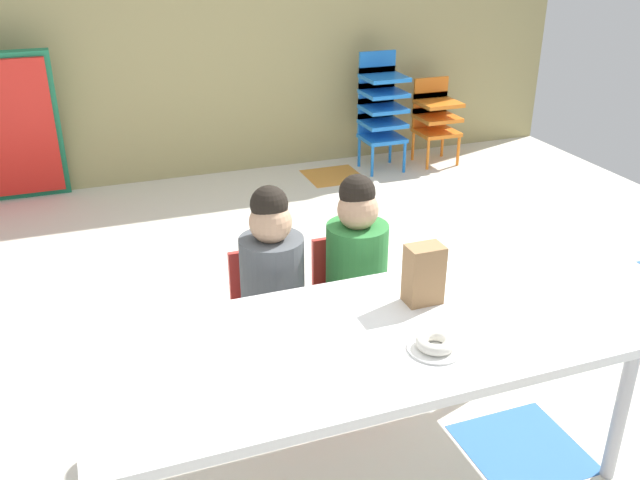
{
  "coord_description": "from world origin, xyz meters",
  "views": [
    {
      "loc": [
        -1.0,
        -2.58,
        1.85
      ],
      "look_at": [
        -0.25,
        -0.55,
        0.85
      ],
      "focal_mm": 38.95,
      "sensor_mm": 36.0,
      "label": 1
    }
  ],
  "objects_px": {
    "kid_chair_blue_stack": "(381,105)",
    "donut_powdered_on_plate": "(435,343)",
    "paper_bag_brown": "(424,274)",
    "paper_plate_near_edge": "(435,349)",
    "seated_child_middle_seat": "(356,258)",
    "craft_table": "(364,347)",
    "kid_chair_orange_stack": "(435,115)",
    "seated_child_near_camera": "(272,273)"
  },
  "relations": [
    {
      "from": "seated_child_near_camera",
      "to": "seated_child_middle_seat",
      "type": "xyz_separation_m",
      "value": [
        0.37,
        -0.0,
        0.0
      ]
    },
    {
      "from": "seated_child_middle_seat",
      "to": "kid_chair_blue_stack",
      "type": "xyz_separation_m",
      "value": [
        1.28,
        2.5,
        -0.04
      ]
    },
    {
      "from": "kid_chair_blue_stack",
      "to": "paper_plate_near_edge",
      "type": "xyz_separation_m",
      "value": [
        -1.33,
        -3.27,
        0.08
      ]
    },
    {
      "from": "seated_child_near_camera",
      "to": "kid_chair_orange_stack",
      "type": "relative_size",
      "value": 1.35
    },
    {
      "from": "donut_powdered_on_plate",
      "to": "kid_chair_orange_stack",
      "type": "bearing_deg",
      "value": 60.87
    },
    {
      "from": "kid_chair_orange_stack",
      "to": "paper_plate_near_edge",
      "type": "height_order",
      "value": "kid_chair_orange_stack"
    },
    {
      "from": "seated_child_near_camera",
      "to": "paper_plate_near_edge",
      "type": "height_order",
      "value": "seated_child_near_camera"
    },
    {
      "from": "craft_table",
      "to": "seated_child_near_camera",
      "type": "height_order",
      "value": "seated_child_near_camera"
    },
    {
      "from": "craft_table",
      "to": "kid_chair_orange_stack",
      "type": "relative_size",
      "value": 2.72
    },
    {
      "from": "craft_table",
      "to": "paper_plate_near_edge",
      "type": "xyz_separation_m",
      "value": [
        0.18,
        -0.16,
        0.05
      ]
    },
    {
      "from": "kid_chair_blue_stack",
      "to": "paper_bag_brown",
      "type": "distance_m",
      "value": 3.22
    },
    {
      "from": "craft_table",
      "to": "seated_child_near_camera",
      "type": "xyz_separation_m",
      "value": [
        -0.14,
        0.61,
        0.01
      ]
    },
    {
      "from": "kid_chair_orange_stack",
      "to": "paper_plate_near_edge",
      "type": "bearing_deg",
      "value": -119.13
    },
    {
      "from": "craft_table",
      "to": "paper_bag_brown",
      "type": "xyz_separation_m",
      "value": [
        0.29,
        0.13,
        0.16
      ]
    },
    {
      "from": "kid_chair_orange_stack",
      "to": "donut_powdered_on_plate",
      "type": "height_order",
      "value": "kid_chair_orange_stack"
    },
    {
      "from": "craft_table",
      "to": "donut_powdered_on_plate",
      "type": "distance_m",
      "value": 0.25
    },
    {
      "from": "kid_chair_blue_stack",
      "to": "donut_powdered_on_plate",
      "type": "xyz_separation_m",
      "value": [
        -1.33,
        -3.27,
        0.11
      ]
    },
    {
      "from": "craft_table",
      "to": "kid_chair_orange_stack",
      "type": "bearing_deg",
      "value": 57.28
    },
    {
      "from": "paper_plate_near_edge",
      "to": "donut_powdered_on_plate",
      "type": "xyz_separation_m",
      "value": [
        0.0,
        0.0,
        0.02
      ]
    },
    {
      "from": "craft_table",
      "to": "paper_plate_near_edge",
      "type": "distance_m",
      "value": 0.24
    },
    {
      "from": "seated_child_near_camera",
      "to": "seated_child_middle_seat",
      "type": "bearing_deg",
      "value": -0.0
    },
    {
      "from": "seated_child_middle_seat",
      "to": "kid_chair_blue_stack",
      "type": "relative_size",
      "value": 1.0
    },
    {
      "from": "paper_bag_brown",
      "to": "paper_plate_near_edge",
      "type": "bearing_deg",
      "value": -110.2
    },
    {
      "from": "paper_bag_brown",
      "to": "kid_chair_orange_stack",
      "type": "bearing_deg",
      "value": 60.07
    },
    {
      "from": "craft_table",
      "to": "paper_plate_near_edge",
      "type": "height_order",
      "value": "paper_plate_near_edge"
    },
    {
      "from": "kid_chair_orange_stack",
      "to": "seated_child_middle_seat",
      "type": "bearing_deg",
      "value": -125.3
    },
    {
      "from": "seated_child_middle_seat",
      "to": "seated_child_near_camera",
      "type": "bearing_deg",
      "value": 180.0
    },
    {
      "from": "craft_table",
      "to": "donut_powdered_on_plate",
      "type": "bearing_deg",
      "value": -41.33
    },
    {
      "from": "seated_child_near_camera",
      "to": "paper_bag_brown",
      "type": "xyz_separation_m",
      "value": [
        0.42,
        -0.48,
        0.15
      ]
    },
    {
      "from": "kid_chair_blue_stack",
      "to": "kid_chair_orange_stack",
      "type": "bearing_deg",
      "value": -0.09
    },
    {
      "from": "seated_child_near_camera",
      "to": "donut_powdered_on_plate",
      "type": "relative_size",
      "value": 7.2
    },
    {
      "from": "seated_child_middle_seat",
      "to": "kid_chair_blue_stack",
      "type": "bearing_deg",
      "value": 62.92
    },
    {
      "from": "seated_child_middle_seat",
      "to": "paper_bag_brown",
      "type": "distance_m",
      "value": 0.51
    },
    {
      "from": "kid_chair_blue_stack",
      "to": "kid_chair_orange_stack",
      "type": "relative_size",
      "value": 1.35
    },
    {
      "from": "craft_table",
      "to": "seated_child_near_camera",
      "type": "bearing_deg",
      "value": 102.73
    },
    {
      "from": "kid_chair_blue_stack",
      "to": "paper_bag_brown",
      "type": "xyz_separation_m",
      "value": [
        -1.22,
        -2.97,
        0.19
      ]
    },
    {
      "from": "seated_child_middle_seat",
      "to": "paper_plate_near_edge",
      "type": "xyz_separation_m",
      "value": [
        -0.05,
        -0.77,
        0.05
      ]
    },
    {
      "from": "kid_chair_orange_stack",
      "to": "paper_plate_near_edge",
      "type": "distance_m",
      "value": 3.74
    },
    {
      "from": "seated_child_middle_seat",
      "to": "paper_plate_near_edge",
      "type": "bearing_deg",
      "value": -93.92
    },
    {
      "from": "craft_table",
      "to": "paper_plate_near_edge",
      "type": "bearing_deg",
      "value": -41.33
    },
    {
      "from": "paper_bag_brown",
      "to": "kid_chair_blue_stack",
      "type": "bearing_deg",
      "value": 67.67
    },
    {
      "from": "kid_chair_orange_stack",
      "to": "paper_plate_near_edge",
      "type": "relative_size",
      "value": 3.78
    }
  ]
}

